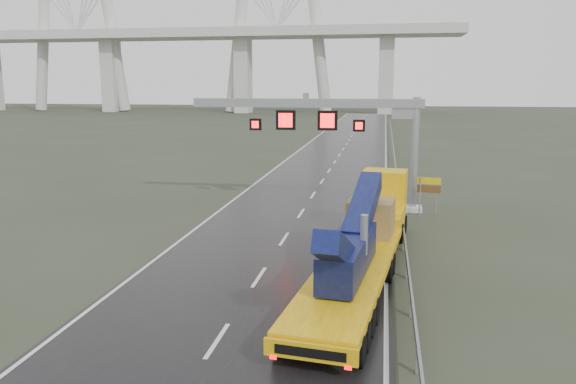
% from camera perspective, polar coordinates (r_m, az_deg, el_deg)
% --- Properties ---
extents(ground, '(400.00, 400.00, 0.00)m').
position_cam_1_polar(ground, '(20.17, -5.51, -12.42)').
color(ground, '#2F3424').
rests_on(ground, ground).
extents(road, '(11.00, 200.00, 0.02)m').
position_cam_1_polar(road, '(58.61, 4.77, 3.04)').
color(road, black).
rests_on(road, ground).
extents(guardrail, '(0.20, 140.00, 1.40)m').
position_cam_1_polar(guardrail, '(48.41, 10.95, 2.05)').
color(guardrail, gray).
rests_on(guardrail, ground).
extents(sign_gantry, '(14.90, 1.20, 7.42)m').
position_cam_1_polar(sign_gantry, '(36.04, 5.17, 7.10)').
color(sign_gantry, silver).
rests_on(sign_gantry, ground).
extents(heavy_haul_truck, '(4.50, 17.65, 4.11)m').
position_cam_1_polar(heavy_haul_truck, '(25.06, 8.03, -3.95)').
color(heavy_haul_truck, yellow).
rests_on(heavy_haul_truck, ground).
extents(exit_sign_pair, '(1.41, 0.29, 2.43)m').
position_cam_1_polar(exit_sign_pair, '(35.32, 14.11, 0.34)').
color(exit_sign_pair, gray).
rests_on(exit_sign_pair, ground).
extents(striped_barrier, '(0.67, 0.47, 1.03)m').
position_cam_1_polar(striped_barrier, '(33.73, 11.22, -2.09)').
color(striped_barrier, red).
rests_on(striped_barrier, ground).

